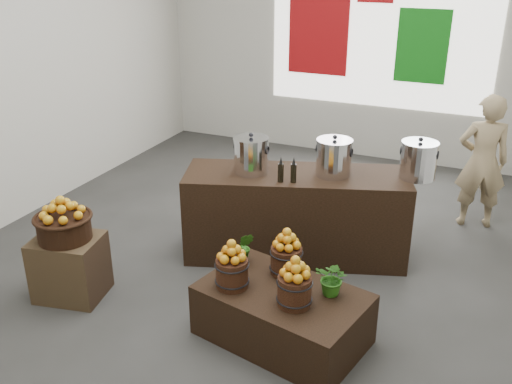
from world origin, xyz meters
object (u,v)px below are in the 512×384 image
at_px(stock_pot_left, 251,156).
at_px(shopper, 482,162).
at_px(crate, 70,267).
at_px(display_table, 282,314).
at_px(stock_pot_right, 418,161).
at_px(stock_pot_center, 334,158).
at_px(counter, 296,215).
at_px(wicker_basket, 64,228).

height_order(stock_pot_left, shopper, shopper).
xyz_separation_m(crate, display_table, (2.00, 0.19, -0.07)).
relative_size(stock_pot_right, shopper, 0.22).
relative_size(display_table, stock_pot_center, 3.81).
bearing_deg(stock_pot_left, stock_pot_right, 18.59).
distance_m(crate, stock_pot_right, 3.40).
relative_size(stock_pot_center, stock_pot_right, 1.00).
height_order(stock_pot_left, stock_pot_right, same).
height_order(stock_pot_right, shopper, shopper).
distance_m(display_table, counter, 1.42).
height_order(crate, stock_pot_left, stock_pot_left).
distance_m(display_table, stock_pot_center, 1.69).
bearing_deg(stock_pot_right, wicker_basket, -144.94).
bearing_deg(stock_pot_right, crate, -144.94).
bearing_deg(wicker_basket, display_table, 5.34).
relative_size(wicker_basket, display_table, 0.36).
distance_m(wicker_basket, display_table, 2.06).
bearing_deg(wicker_basket, stock_pot_center, 40.19).
relative_size(wicker_basket, stock_pot_right, 1.37).
bearing_deg(crate, stock_pot_left, 49.54).
bearing_deg(display_table, crate, -162.07).
bearing_deg(stock_pot_right, display_table, -112.59).
bearing_deg(wicker_basket, counter, 43.53).
bearing_deg(counter, stock_pot_right, 0.00).
xyz_separation_m(counter, stock_pot_right, (1.10, 0.37, 0.62)).
bearing_deg(stock_pot_left, stock_pot_center, 18.59).
xyz_separation_m(wicker_basket, stock_pot_center, (1.95, 1.65, 0.39)).
bearing_deg(display_table, shopper, 78.61).
bearing_deg(counter, stock_pot_center, 0.00).
distance_m(stock_pot_center, shopper, 1.94).
height_order(crate, stock_pot_center, stock_pot_center).
height_order(counter, shopper, shopper).
bearing_deg(display_table, stock_pot_left, 136.63).
height_order(display_table, shopper, shopper).
distance_m(crate, shopper, 4.48).
xyz_separation_m(wicker_basket, stock_pot_left, (1.18, 1.39, 0.39)).
distance_m(wicker_basket, shopper, 4.46).
distance_m(counter, stock_pot_left, 0.77).
bearing_deg(crate, shopper, 42.90).
relative_size(crate, display_table, 0.45).
distance_m(display_table, shopper, 3.16).
bearing_deg(stock_pot_left, wicker_basket, -130.46).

